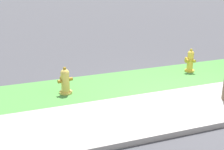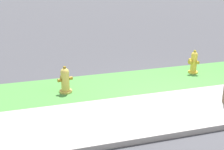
{
  "view_description": "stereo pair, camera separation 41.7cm",
  "coord_description": "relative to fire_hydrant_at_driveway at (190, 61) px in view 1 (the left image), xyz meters",
  "views": [
    {
      "loc": [
        -3.77,
        -5.51,
        3.15
      ],
      "look_at": [
        -1.27,
        1.48,
        0.4
      ],
      "focal_mm": 50.0,
      "sensor_mm": 36.0,
      "label": 1
    },
    {
      "loc": [
        -3.37,
        -5.64,
        3.15
      ],
      "look_at": [
        -1.27,
        1.48,
        0.4
      ],
      "focal_mm": 50.0,
      "sensor_mm": 36.0,
      "label": 2
    }
  ],
  "objects": [
    {
      "name": "grass_verge",
      "position": [
        -1.38,
        -0.2,
        -0.33
      ],
      "size": [
        18.0,
        1.73,
        0.01
      ],
      "primitive_type": "cube",
      "color": "#47893D",
      "rests_on": "ground"
    },
    {
      "name": "street_curb",
      "position": [
        -1.38,
        -3.03,
        -0.27
      ],
      "size": [
        18.0,
        0.16,
        0.12
      ],
      "primitive_type": "cube",
      "color": "#9E9993",
      "rests_on": "ground"
    },
    {
      "name": "sidewalk_pavement",
      "position": [
        -1.38,
        -2.01,
        -0.33
      ],
      "size": [
        18.0,
        1.89,
        0.01
      ],
      "primitive_type": "cube",
      "color": "#9E9993",
      "rests_on": "ground"
    },
    {
      "name": "ground_plane",
      "position": [
        -1.38,
        -2.01,
        -0.33
      ],
      "size": [
        120.0,
        120.0,
        0.0
      ],
      "primitive_type": "plane",
      "color": "#424247"
    },
    {
      "name": "fire_hydrant_near_corner",
      "position": [
        -3.83,
        -0.35,
        -0.0
      ],
      "size": [
        0.4,
        0.37,
        0.69
      ],
      "rotation": [
        0.0,
        0.0,
        0.25
      ],
      "color": "gold",
      "rests_on": "ground"
    },
    {
      "name": "fire_hydrant_at_driveway",
      "position": [
        0.0,
        0.0,
        0.0
      ],
      "size": [
        0.34,
        0.37,
        0.69
      ],
      "rotation": [
        0.0,
        0.0,
        1.84
      ],
      "color": "gold",
      "rests_on": "ground"
    }
  ]
}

